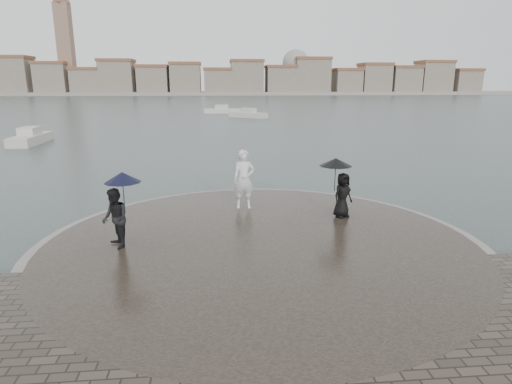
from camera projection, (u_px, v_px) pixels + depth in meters
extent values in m
plane|color=#2B3835|center=(278.00, 320.00, 8.67)|extent=(400.00, 400.00, 0.00)
cylinder|color=gray|center=(260.00, 248.00, 12.00)|extent=(12.50, 12.50, 0.32)
cylinder|color=#2D261E|center=(260.00, 247.00, 12.00)|extent=(11.90, 11.90, 0.36)
imported|color=silver|center=(244.00, 179.00, 14.90)|extent=(0.77, 0.52, 2.06)
imported|color=black|center=(115.00, 218.00, 11.33)|extent=(0.91, 0.98, 1.61)
cylinder|color=black|center=(124.00, 198.00, 11.32)|extent=(0.02, 0.02, 0.90)
cone|color=black|center=(122.00, 177.00, 11.18)|extent=(0.97, 0.97, 0.28)
imported|color=black|center=(343.00, 195.00, 13.95)|extent=(0.86, 0.77, 1.48)
cylinder|color=black|center=(335.00, 178.00, 13.89)|extent=(0.02, 0.02, 0.90)
cone|color=black|center=(336.00, 162.00, 13.76)|extent=(1.08, 1.08, 0.26)
cube|color=gray|center=(218.00, 93.00, 165.71)|extent=(260.00, 20.00, 1.20)
cube|color=gray|center=(13.00, 77.00, 154.67)|extent=(13.00, 10.00, 13.00)
cube|color=brown|center=(10.00, 57.00, 152.93)|extent=(13.60, 10.60, 1.00)
cube|color=gray|center=(53.00, 80.00, 156.18)|extent=(11.00, 10.00, 11.00)
cube|color=brown|center=(51.00, 63.00, 154.69)|extent=(11.60, 10.60, 1.00)
cube|color=gray|center=(87.00, 83.00, 157.51)|extent=(10.00, 10.00, 9.00)
cube|color=brown|center=(86.00, 69.00, 156.27)|extent=(10.60, 10.60, 1.00)
cube|color=gray|center=(118.00, 79.00, 158.13)|extent=(12.00, 10.00, 12.00)
cube|color=brown|center=(116.00, 60.00, 156.52)|extent=(12.60, 10.60, 1.00)
cube|color=gray|center=(153.00, 82.00, 159.56)|extent=(11.00, 10.00, 10.00)
cube|color=brown|center=(153.00, 66.00, 158.19)|extent=(11.60, 10.60, 1.00)
cube|color=gray|center=(186.00, 80.00, 160.51)|extent=(11.00, 10.00, 11.00)
cube|color=brown|center=(185.00, 64.00, 159.02)|extent=(11.60, 10.60, 1.00)
cube|color=gray|center=(218.00, 83.00, 161.85)|extent=(10.00, 10.00, 9.00)
cube|color=brown|center=(218.00, 69.00, 160.60)|extent=(10.60, 10.60, 1.00)
cube|color=gray|center=(247.00, 79.00, 162.47)|extent=(12.00, 10.00, 12.00)
cube|color=brown|center=(247.00, 61.00, 160.85)|extent=(12.60, 10.60, 1.00)
cube|color=gray|center=(281.00, 82.00, 163.89)|extent=(11.00, 10.00, 10.00)
cube|color=brown|center=(281.00, 67.00, 162.52)|extent=(11.60, 10.60, 1.00)
cube|color=gray|center=(311.00, 78.00, 164.60)|extent=(13.00, 10.00, 13.00)
cube|color=brown|center=(312.00, 59.00, 162.86)|extent=(13.60, 10.60, 1.00)
cube|color=gray|center=(347.00, 83.00, 166.36)|extent=(10.00, 10.00, 9.00)
cube|color=brown|center=(347.00, 70.00, 165.12)|extent=(10.60, 10.60, 1.00)
cube|color=gray|center=(374.00, 80.00, 167.10)|extent=(11.00, 10.00, 11.00)
cube|color=brown|center=(375.00, 64.00, 165.61)|extent=(11.60, 10.60, 1.00)
cube|color=gray|center=(404.00, 82.00, 168.31)|extent=(11.00, 10.00, 10.00)
cube|color=brown|center=(405.00, 67.00, 166.94)|extent=(11.60, 10.60, 1.00)
cube|color=gray|center=(433.00, 79.00, 169.15)|extent=(12.00, 10.00, 12.00)
cube|color=brown|center=(435.00, 62.00, 167.53)|extent=(12.60, 10.60, 1.00)
cube|color=gray|center=(464.00, 83.00, 170.69)|extent=(10.00, 10.00, 9.00)
cube|color=brown|center=(465.00, 70.00, 169.45)|extent=(10.60, 10.60, 1.00)
cube|color=#846654|center=(66.00, 50.00, 155.95)|extent=(5.00, 5.00, 32.00)
sphere|color=gray|center=(295.00, 63.00, 164.62)|extent=(10.00, 10.00, 10.00)
cube|color=beige|center=(222.00, 112.00, 66.71)|extent=(5.56, 1.81, 0.90)
cube|color=beige|center=(222.00, 108.00, 66.56)|extent=(2.04, 1.27, 0.90)
cube|color=beige|center=(248.00, 116.00, 58.29)|extent=(5.28, 4.70, 0.90)
cube|color=beige|center=(248.00, 111.00, 58.14)|extent=(2.31, 2.19, 0.90)
cube|color=beige|center=(31.00, 140.00, 33.56)|extent=(1.70, 5.53, 0.90)
cube|color=beige|center=(30.00, 133.00, 33.41)|extent=(1.24, 2.02, 0.90)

